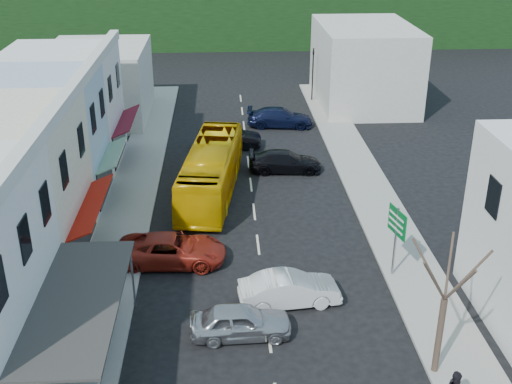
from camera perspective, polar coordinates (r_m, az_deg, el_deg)
The scene contains 17 objects.
ground at distance 31.23m, azimuth 0.62°, elevation -8.27°, with size 120.00×120.00×0.00m, color black.
sidewalk_left at distance 40.32m, azimuth -11.02°, elevation -0.63°, with size 3.00×52.00×0.15m, color gray.
sidewalk_right at distance 40.98m, azimuth 10.21°, elevation -0.14°, with size 3.00×52.00×0.15m, color gray.
shopfront_row at distance 35.41m, azimuth -20.54°, elevation 1.51°, with size 8.25×30.00×8.00m.
distant_block_left at distance 55.92m, azimuth -13.79°, elevation 9.43°, with size 8.00×10.00×6.00m, color #B7B2A8.
distant_block_right at distance 59.16m, azimuth 9.57°, elevation 11.10°, with size 8.00×12.00×7.00m, color #B7B2A8.
bus at distance 40.00m, azimuth -3.99°, elevation 1.88°, with size 2.50×11.60×3.10m, color #E4AD04.
car_silver at distance 27.58m, azimuth -1.39°, elevation -11.49°, with size 1.80×4.40×1.40m, color #AFB0B4.
car_white at distance 29.58m, azimuth 2.99°, elevation -8.75°, with size 1.80×4.40×1.40m, color silver.
car_red at distance 32.92m, azimuth -7.50°, elevation -5.21°, with size 1.90×4.60×1.40m, color maroon.
car_black_near at distance 43.66m, azimuth 2.61°, elevation 2.71°, with size 1.84×4.50×1.40m, color black.
car_black_far at distance 48.04m, azimuth -2.42°, elevation 4.79°, with size 1.80×4.40×1.40m, color black.
car_navy_far at distance 52.60m, azimuth 2.15°, elevation 6.57°, with size 1.84×4.50×1.40m, color black.
pedestrian_left at distance 31.65m, azimuth -13.30°, elevation -6.40°, with size 0.60×0.40×1.70m, color black.
direction_sign at distance 31.65m, azimuth 12.26°, elevation -4.46°, with size 0.56×1.69×3.75m, color #065923, non-canonical shape.
street_tree at distance 25.07m, azimuth 16.41°, elevation -9.15°, with size 2.74×2.74×6.87m, color #35261D, non-canonical shape.
traffic_signal at distance 59.23m, azimuth 5.06°, elevation 10.31°, with size 0.54×1.00×4.89m, color black, non-canonical shape.
Camera 1 is at (-1.79, -26.18, 16.93)m, focal length 45.00 mm.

